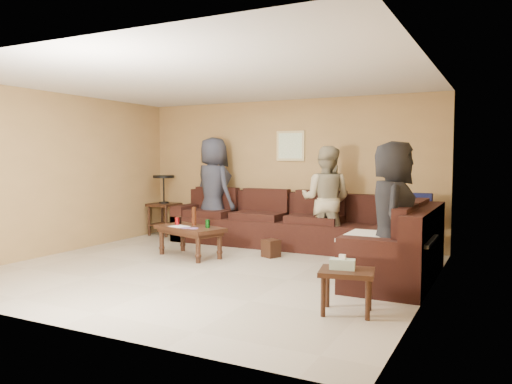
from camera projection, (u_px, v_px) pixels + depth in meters
room at (210, 145)px, 6.53m from camera, size 5.60×5.50×2.50m
sectional_sofa at (309, 234)px, 7.60m from camera, size 4.65×2.90×0.97m
coffee_table at (190, 231)px, 7.52m from camera, size 1.22×0.87×0.74m
end_table_left at (164, 204)px, 9.62m from camera, size 0.51×0.51×1.16m
side_table_right at (346, 275)px, 4.79m from camera, size 0.59×0.51×0.57m
waste_bin at (271, 248)px, 7.51m from camera, size 0.29×0.29×0.26m
wall_art at (290, 146)px, 8.68m from camera, size 0.52×0.04×0.52m
person_left at (214, 189)px, 8.98m from camera, size 1.07×0.91×1.86m
person_middle at (326, 199)px, 7.83m from camera, size 0.85×0.69×1.68m
person_right at (393, 215)px, 5.70m from camera, size 0.71×0.92×1.69m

